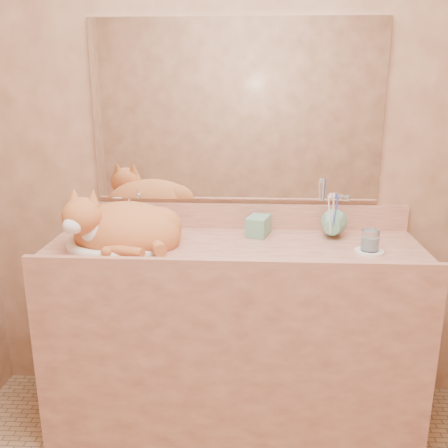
# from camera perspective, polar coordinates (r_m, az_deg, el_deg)

# --- Properties ---
(wall_back) EXTENTS (2.40, 0.02, 2.50)m
(wall_back) POSITION_cam_1_polar(r_m,az_deg,el_deg) (2.31, 1.42, 9.20)
(wall_back) COLOR brown
(wall_back) RESTS_ON ground
(vanity_counter) EXTENTS (1.60, 0.55, 0.85)m
(vanity_counter) POSITION_cam_1_polar(r_m,az_deg,el_deg) (2.30, 1.06, -12.56)
(vanity_counter) COLOR #995844
(vanity_counter) RESTS_ON floor
(mirror) EXTENTS (1.30, 0.02, 0.80)m
(mirror) POSITION_cam_1_polar(r_m,az_deg,el_deg) (2.28, 1.44, 12.65)
(mirror) COLOR white
(mirror) RESTS_ON wall_back
(sink_basin) EXTENTS (0.50, 0.44, 0.14)m
(sink_basin) POSITION_cam_1_polar(r_m,az_deg,el_deg) (2.16, -11.84, -0.56)
(sink_basin) COLOR white
(sink_basin) RESTS_ON vanity_counter
(faucet) EXTENTS (0.07, 0.11, 0.15)m
(faucet) POSITION_cam_1_polar(r_m,az_deg,el_deg) (2.32, -10.76, 0.80)
(faucet) COLOR silver
(faucet) RESTS_ON vanity_counter
(cat) EXTENTS (0.53, 0.46, 0.26)m
(cat) POSITION_cam_1_polar(r_m,az_deg,el_deg) (2.15, -11.71, -0.25)
(cat) COLOR #B65A2A
(cat) RESTS_ON sink_basin
(soap_dispenser) EXTENTS (0.11, 0.11, 0.19)m
(soap_dispenser) POSITION_cam_1_polar(r_m,az_deg,el_deg) (2.19, 3.50, 0.71)
(soap_dispenser) COLOR #69A887
(soap_dispenser) RESTS_ON vanity_counter
(toothbrush_cup) EXTENTS (0.15, 0.15, 0.11)m
(toothbrush_cup) POSITION_cam_1_polar(r_m,az_deg,el_deg) (2.22, 12.19, -0.56)
(toothbrush_cup) COLOR #69A887
(toothbrush_cup) RESTS_ON vanity_counter
(toothbrushes) EXTENTS (0.04, 0.04, 0.22)m
(toothbrushes) POSITION_cam_1_polar(r_m,az_deg,el_deg) (2.20, 12.30, 1.27)
(toothbrushes) COLOR white
(toothbrushes) RESTS_ON toothbrush_cup
(saucer) EXTENTS (0.12, 0.12, 0.01)m
(saucer) POSITION_cam_1_polar(r_m,az_deg,el_deg) (2.12, 16.27, -3.02)
(saucer) COLOR white
(saucer) RESTS_ON vanity_counter
(water_glass) EXTENTS (0.07, 0.07, 0.09)m
(water_glass) POSITION_cam_1_polar(r_m,az_deg,el_deg) (2.11, 16.37, -1.80)
(water_glass) COLOR white
(water_glass) RESTS_ON saucer
(lotion_bottle) EXTENTS (0.05, 0.05, 0.12)m
(lotion_bottle) POSITION_cam_1_polar(r_m,az_deg,el_deg) (2.36, -13.13, 0.54)
(lotion_bottle) COLOR white
(lotion_bottle) RESTS_ON vanity_counter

